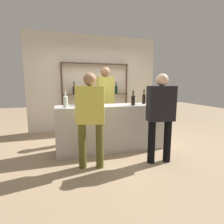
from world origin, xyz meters
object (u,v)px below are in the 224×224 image
counter_bottle_2 (133,100)px  customer_left (90,114)px  customer_right (161,112)px  counter_bottle_3 (144,98)px  wine_glass (134,98)px  counter_bottle_0 (66,101)px  ice_bucket (84,100)px  counter_bottle_1 (158,99)px  server_behind_counter (105,97)px

counter_bottle_2 → customer_left: bearing=-151.5°
counter_bottle_2 → customer_right: 0.72m
counter_bottle_3 → customer_right: bearing=-96.3°
counter_bottle_3 → wine_glass: bearing=-173.6°
counter_bottle_0 → counter_bottle_2: bearing=-1.7°
ice_bucket → customer_left: 0.81m
counter_bottle_0 → customer_right: customer_right is taller
counter_bottle_1 → counter_bottle_3: 0.31m
counter_bottle_1 → wine_glass: bearing=160.6°
ice_bucket → customer_right: size_ratio=0.14×
server_behind_counter → customer_left: (-0.62, -1.47, -0.17)m
counter_bottle_1 → counter_bottle_3: (-0.24, 0.19, -0.00)m
counter_bottle_2 → counter_bottle_3: size_ratio=0.96×
counter_bottle_2 → customer_right: (0.24, -0.66, -0.17)m
counter_bottle_2 → counter_bottle_3: (0.33, 0.18, 0.00)m
customer_right → wine_glass: bearing=17.2°
counter_bottle_0 → counter_bottle_2: counter_bottle_0 is taller
counter_bottle_2 → customer_right: customer_right is taller
counter_bottle_0 → wine_glass: size_ratio=1.87×
counter_bottle_1 → counter_bottle_0: bearing=178.5°
wine_glass → ice_bucket: size_ratio=0.78×
customer_right → counter_bottle_2: bearing=27.4°
counter_bottle_2 → customer_left: customer_left is taller
customer_left → counter_bottle_2: bearing=-46.8°
counter_bottle_0 → server_behind_counter: (0.99, 0.91, 0.00)m
counter_bottle_3 → wine_glass: 0.24m
counter_bottle_3 → ice_bucket: (-1.29, 0.09, -0.02)m
counter_bottle_0 → customer_left: bearing=-56.9°
server_behind_counter → ice_bucket: bearing=-56.7°
counter_bottle_2 → server_behind_counter: (-0.34, 0.94, 0.00)m
wine_glass → server_behind_counter: size_ratio=0.09×
ice_bucket → customer_left: bearing=-90.4°
counter_bottle_2 → counter_bottle_1: bearing=-1.0°
counter_bottle_2 → customer_left: 1.11m
counter_bottle_1 → counter_bottle_2: (-0.57, 0.01, -0.01)m
counter_bottle_3 → customer_right: (-0.09, -0.84, -0.18)m
counter_bottle_2 → server_behind_counter: server_behind_counter is taller
counter_bottle_1 → counter_bottle_3: bearing=141.2°
counter_bottle_2 → customer_left: size_ratio=0.20×
counter_bottle_0 → wine_glass: counter_bottle_0 is taller
customer_right → counter_bottle_0: bearing=73.4°
customer_right → server_behind_counter: bearing=27.2°
counter_bottle_1 → wine_glass: size_ratio=1.98×
counter_bottle_2 → ice_bucket: bearing=163.8°
ice_bucket → customer_right: (1.20, -0.93, -0.15)m
counter_bottle_3 → counter_bottle_0: bearing=-175.0°
wine_glass → customer_right: size_ratio=0.11×
counter_bottle_3 → counter_bottle_1: bearing=-38.8°
customer_left → customer_right: bearing=-81.6°
counter_bottle_0 → ice_bucket: counter_bottle_0 is taller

